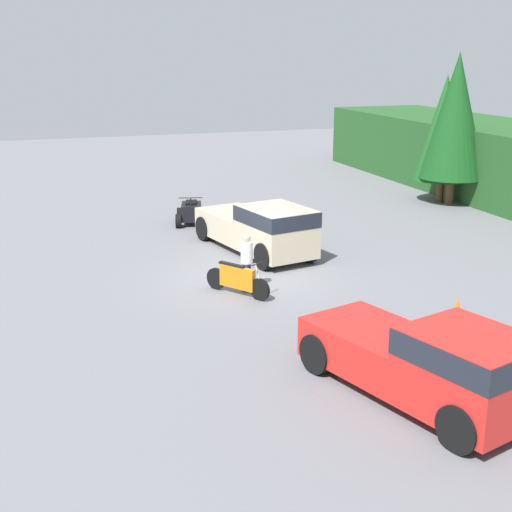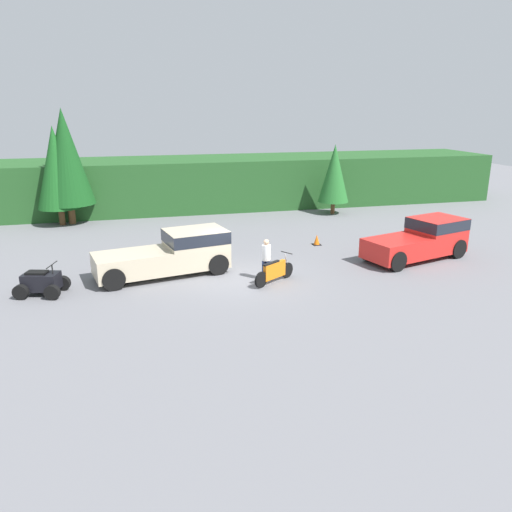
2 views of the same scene
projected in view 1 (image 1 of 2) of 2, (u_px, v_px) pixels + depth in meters
The scene contains 9 objects.
ground_plane at pixel (251, 281), 22.28m from camera, with size 80.00×80.00×0.00m, color slate.
tree_left at pixel (444, 128), 32.94m from camera, with size 2.59×2.59×5.88m.
tree_mid_left at pixel (455, 116), 32.31m from camera, with size 3.03×3.03×6.88m.
pickup_truck_red at pixel (431, 361), 14.22m from camera, with size 5.50×3.31×1.85m.
pickup_truck_second at pixel (261, 227), 24.93m from camera, with size 5.87×3.07×1.85m.
dirt_bike at pixel (237, 279), 20.90m from camera, with size 1.98×1.37×1.12m.
quad_atv at pixel (191, 213), 29.38m from camera, with size 2.03×1.67×1.22m.
rider_person at pixel (247, 260), 21.11m from camera, with size 0.51×0.51×1.75m.
traffic_cone at pixel (457, 309), 19.12m from camera, with size 0.42×0.42×0.55m.
Camera 1 is at (20.08, -6.71, 6.96)m, focal length 50.00 mm.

